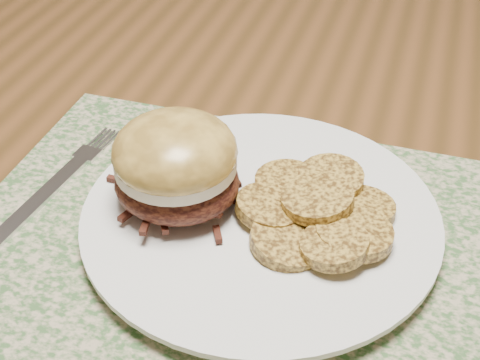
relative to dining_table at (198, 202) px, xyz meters
name	(u,v)px	position (x,y,z in m)	size (l,w,h in m)	color
dining_table	(198,202)	(0.00, 0.00, 0.00)	(1.50, 0.90, 0.75)	brown
placemat	(251,249)	(0.09, -0.13, 0.08)	(0.45, 0.33, 0.00)	#3B6031
dinner_plate	(260,219)	(0.09, -0.10, 0.09)	(0.26, 0.26, 0.02)	white
pork_sandwich	(176,165)	(0.03, -0.11, 0.14)	(0.12, 0.11, 0.07)	black
roasted_potatoes	(318,211)	(0.14, -0.10, 0.11)	(0.14, 0.14, 0.03)	#B98F36
fork	(58,182)	(-0.08, -0.10, 0.09)	(0.04, 0.17, 0.00)	silver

